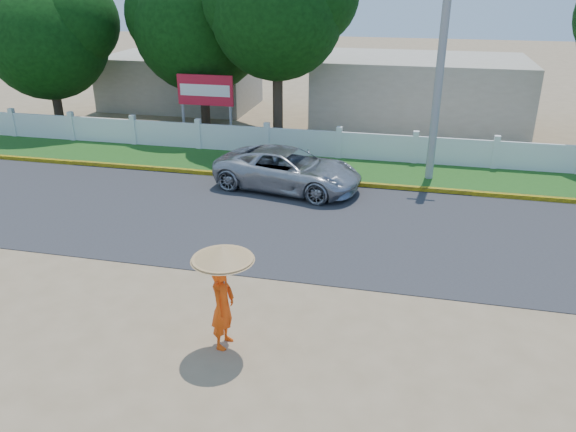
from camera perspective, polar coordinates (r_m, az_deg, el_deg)
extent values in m
plane|color=#9E8460|center=(12.95, -2.00, -8.73)|extent=(120.00, 120.00, 0.00)
cube|color=#38383A|center=(16.83, 1.90, -0.75)|extent=(60.00, 7.00, 0.02)
cube|color=#2D601E|center=(21.66, 4.59, 4.80)|extent=(60.00, 3.50, 0.03)
cube|color=yellow|center=(20.05, 3.86, 3.47)|extent=(40.00, 0.18, 0.16)
cube|color=silver|center=(22.87, 5.18, 7.19)|extent=(40.00, 0.10, 1.10)
cube|color=#B7AD99|center=(29.07, 13.21, 12.28)|extent=(10.00, 6.00, 3.20)
cube|color=#B7AD99|center=(32.73, -10.78, 13.31)|extent=(8.00, 5.00, 2.80)
cylinder|color=gray|center=(20.36, 15.06, 13.08)|extent=(0.28, 0.28, 7.04)
imported|color=#A3A5AB|center=(19.37, 0.02, 4.76)|extent=(5.40, 3.21, 1.41)
imported|color=#F54A0C|center=(11.19, -6.64, -9.12)|extent=(0.49, 0.69, 1.78)
cylinder|color=gray|center=(10.83, -6.56, -6.09)|extent=(0.03, 0.03, 1.16)
cone|color=tan|center=(10.60, -6.68, -3.75)|extent=(1.22, 1.22, 0.29)
cylinder|color=gray|center=(25.66, -10.56, 9.71)|extent=(0.12, 0.12, 2.00)
cylinder|color=gray|center=(24.88, -5.83, 9.56)|extent=(0.12, 0.12, 2.00)
cube|color=red|center=(24.98, -8.41, 12.54)|extent=(2.50, 0.12, 1.30)
cube|color=silver|center=(24.92, -8.45, 12.51)|extent=(2.25, 0.02, 0.49)
cylinder|color=#473828|center=(28.13, -8.48, 12.10)|extent=(0.44, 0.44, 3.03)
sphere|color=#0E3E0E|center=(27.70, -8.89, 18.65)|extent=(6.21, 6.21, 6.21)
cylinder|color=#473828|center=(30.22, -22.45, 10.95)|extent=(0.44, 0.44, 2.57)
sphere|color=#0E3E0E|center=(29.82, -23.32, 16.28)|extent=(5.71, 5.71, 5.71)
cylinder|color=#473828|center=(25.02, -1.05, 12.01)|extent=(0.44, 0.44, 3.93)
sphere|color=#0E3E0E|center=(24.58, -1.11, 20.03)|extent=(5.58, 5.58, 5.58)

